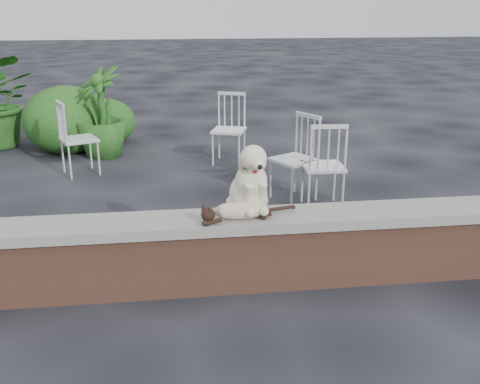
{
  "coord_description": "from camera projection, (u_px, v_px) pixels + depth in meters",
  "views": [
    {
      "loc": [
        -0.22,
        -3.8,
        2.1
      ],
      "look_at": [
        0.3,
        0.2,
        0.7
      ],
      "focal_mm": 41.21,
      "sensor_mm": 36.0,
      "label": 1
    }
  ],
  "objects": [
    {
      "name": "ground",
      "position": [
        205.0,
        287.0,
        4.27
      ],
      "size": [
        60.0,
        60.0,
        0.0
      ],
      "primitive_type": "plane",
      "color": "black",
      "rests_on": "ground"
    },
    {
      "name": "brick_wall",
      "position": [
        204.0,
        258.0,
        4.19
      ],
      "size": [
        6.0,
        0.3,
        0.5
      ],
      "primitive_type": "cube",
      "color": "brown",
      "rests_on": "ground"
    },
    {
      "name": "capstone",
      "position": [
        204.0,
        223.0,
        4.1
      ],
      "size": [
        6.2,
        0.4,
        0.08
      ],
      "primitive_type": "cube",
      "color": "slate",
      "rests_on": "brick_wall"
    },
    {
      "name": "dog",
      "position": [
        248.0,
        176.0,
        4.12
      ],
      "size": [
        0.44,
        0.53,
        0.56
      ],
      "primitive_type": null,
      "rotation": [
        0.0,
        0.0,
        0.16
      ],
      "color": "beige",
      "rests_on": "capstone"
    },
    {
      "name": "cat",
      "position": [
        240.0,
        209.0,
        4.04
      ],
      "size": [
        0.91,
        0.36,
        0.15
      ],
      "primitive_type": null,
      "rotation": [
        0.0,
        0.0,
        0.16
      ],
      "color": "tan",
      "rests_on": "capstone"
    },
    {
      "name": "chair_c",
      "position": [
        323.0,
        165.0,
        5.79
      ],
      "size": [
        0.58,
        0.58,
        0.94
      ],
      "primitive_type": null,
      "rotation": [
        0.0,
        0.0,
        3.1
      ],
      "color": "white",
      "rests_on": "ground"
    },
    {
      "name": "chair_b",
      "position": [
        229.0,
        129.0,
        7.42
      ],
      "size": [
        0.71,
        0.71,
        0.94
      ],
      "primitive_type": null,
      "rotation": [
        0.0,
        0.0,
        -0.33
      ],
      "color": "white",
      "rests_on": "ground"
    },
    {
      "name": "chair_e",
      "position": [
        79.0,
        138.0,
        6.94
      ],
      "size": [
        0.73,
        0.73,
        0.94
      ],
      "primitive_type": null,
      "rotation": [
        0.0,
        0.0,
        1.97
      ],
      "color": "white",
      "rests_on": "ground"
    },
    {
      "name": "chair_d",
      "position": [
        294.0,
        158.0,
        6.03
      ],
      "size": [
        0.76,
        0.76,
        0.94
      ],
      "primitive_type": null,
      "rotation": [
        0.0,
        0.0,
        -1.06
      ],
      "color": "white",
      "rests_on": "ground"
    },
    {
      "name": "potted_plant_b",
      "position": [
        101.0,
        112.0,
        7.69
      ],
      "size": [
        0.99,
        0.99,
        1.26
      ],
      "primitive_type": "imported",
      "rotation": [
        0.0,
        0.0,
        -0.95
      ],
      "color": "#164E17",
      "rests_on": "ground"
    },
    {
      "name": "shrubbery",
      "position": [
        41.0,
        126.0,
        7.93
      ],
      "size": [
        3.4,
        2.18,
        1.0
      ],
      "color": "#164E17",
      "rests_on": "ground"
    }
  ]
}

